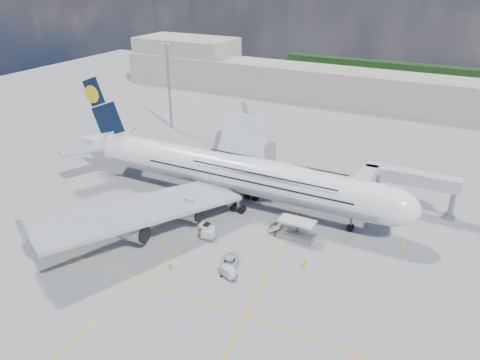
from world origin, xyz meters
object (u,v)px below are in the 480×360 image
at_px(catering_truck_inner, 234,167).
at_px(crew_wing, 171,205).
at_px(crew_tug, 171,266).
at_px(cone_wing_left_inner, 225,166).
at_px(dolly_nose_near, 208,234).
at_px(cone_tail, 74,181).
at_px(catering_truck_outer, 255,141).
at_px(cone_wing_left_outer, 232,146).
at_px(dolly_row_a, 113,219).
at_px(crew_van, 305,263).
at_px(light_mast, 169,85).
at_px(dolly_back, 81,214).
at_px(crew_nose, 403,246).
at_px(dolly_row_b, 112,226).
at_px(jet_bridge, 393,181).
at_px(cone_wing_right_outer, 71,261).
at_px(cargo_loader, 296,232).
at_px(cone_wing_right_inner, 163,244).
at_px(dolly_nose_far, 229,273).
at_px(baggage_tug, 207,228).
at_px(cone_nose, 404,251).
at_px(service_van, 229,263).
at_px(dolly_row_c, 87,233).
at_px(airliner, 233,173).
at_px(crew_loader, 275,225).

relative_size(catering_truck_inner, crew_wing, 4.15).
bearing_deg(crew_tug, cone_wing_left_inner, 90.82).
bearing_deg(dolly_nose_near, cone_tail, 165.66).
height_order(catering_truck_outer, cone_wing_left_inner, catering_truck_outer).
distance_m(dolly_nose_near, cone_wing_left_outer, 47.37).
distance_m(dolly_row_a, crew_van, 37.83).
bearing_deg(light_mast, dolly_back, -72.97).
bearing_deg(crew_nose, dolly_row_b, 162.69).
bearing_deg(dolly_row_a, jet_bridge, 23.00).
distance_m(dolly_row_b, cone_wing_right_outer, 12.18).
xyz_separation_m(dolly_row_a, crew_van, (37.69, 3.25, 0.04)).
xyz_separation_m(cargo_loader, cone_tail, (-54.04, -0.75, -0.98)).
bearing_deg(dolly_back, dolly_row_a, -3.92).
bearing_deg(catering_truck_inner, cone_wing_right_outer, -108.93).
bearing_deg(cone_wing_right_outer, cone_wing_right_inner, 47.71).
bearing_deg(cone_wing_right_inner, catering_truck_outer, 97.58).
bearing_deg(dolly_nose_far, baggage_tug, 156.45).
distance_m(dolly_nose_near, cone_wing_right_inner, 8.20).
xyz_separation_m(cone_nose, cone_wing_right_inner, (-38.42, -17.35, 0.02)).
distance_m(crew_van, cone_wing_left_inner, 44.62).
bearing_deg(service_van, dolly_row_b, 163.21).
bearing_deg(dolly_nose_far, crew_van, 61.15).
height_order(dolly_back, dolly_nose_far, dolly_nose_far).
relative_size(light_mast, cone_wing_left_inner, 49.71).
xyz_separation_m(dolly_row_c, cone_wing_left_outer, (2.01, 52.59, -0.14)).
height_order(cargo_loader, dolly_nose_near, cargo_loader).
bearing_deg(dolly_back, airliner, 25.51).
bearing_deg(crew_loader, cone_wing_right_outer, -89.44).
height_order(jet_bridge, cone_wing_right_inner, jet_bridge).
relative_size(dolly_back, crew_loader, 1.58).
bearing_deg(dolly_row_a, dolly_back, -179.02).
relative_size(airliner, light_mast, 3.10).
relative_size(dolly_row_c, cone_wing_left_outer, 6.65).
xyz_separation_m(baggage_tug, service_van, (8.99, -7.91, -0.01)).
distance_m(dolly_row_a, crew_wing, 11.96).
relative_size(dolly_row_c, catering_truck_outer, 0.55).
relative_size(crew_wing, cone_wing_left_inner, 3.40).
bearing_deg(crew_van, crew_tug, 72.85).
bearing_deg(crew_nose, jet_bridge, 74.66).
bearing_deg(crew_wing, jet_bridge, -75.73).
xyz_separation_m(catering_truck_outer, service_van, (20.51, -52.17, -0.85)).
xyz_separation_m(dolly_nose_near, crew_wing, (-12.76, 6.63, -0.15)).
relative_size(jet_bridge, baggage_tug, 6.56).
distance_m(cone_wing_right_outer, cone_tail, 33.54).
xyz_separation_m(baggage_tug, crew_tug, (1.20, -13.22, 0.09)).
height_order(crew_wing, cone_nose, crew_wing).
relative_size(service_van, crew_van, 2.88).
distance_m(service_van, crew_wing, 23.75).
relative_size(dolly_nose_far, crew_loader, 1.61).
relative_size(dolly_row_b, crew_loader, 1.53).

